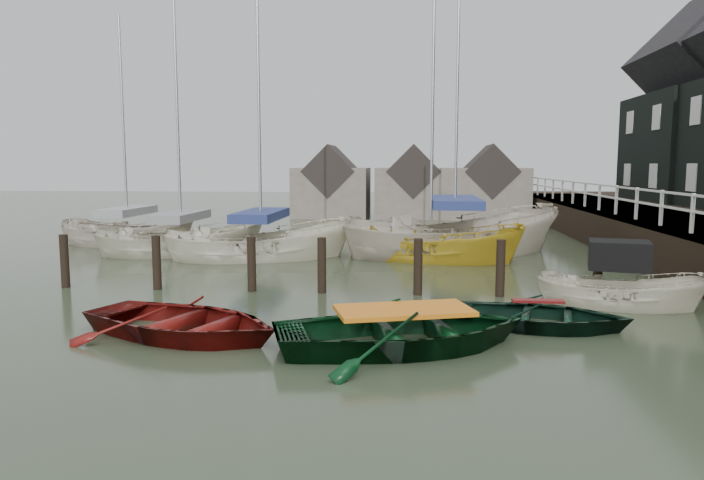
# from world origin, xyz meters

# --- Properties ---
(ground) EXTENTS (120.00, 120.00, 0.00)m
(ground) POSITION_xyz_m (0.00, 0.00, 0.00)
(ground) COLOR #2B3622
(ground) RESTS_ON ground
(pier) EXTENTS (3.04, 32.00, 2.70)m
(pier) POSITION_xyz_m (9.48, 10.00, 0.71)
(pier) COLOR black
(pier) RESTS_ON ground
(mooring_pilings) EXTENTS (13.72, 0.22, 1.80)m
(mooring_pilings) POSITION_xyz_m (-1.11, 3.00, 0.50)
(mooring_pilings) COLOR black
(mooring_pilings) RESTS_ON ground
(far_sheds) EXTENTS (14.00, 4.08, 4.39)m
(far_sheds) POSITION_xyz_m (0.83, 26.00, 1.86)
(far_sheds) COLOR #665B51
(far_sheds) RESTS_ON ground
(rowboat_red) EXTENTS (4.87, 4.20, 0.85)m
(rowboat_red) POSITION_xyz_m (-3.19, -1.28, 0.00)
(rowboat_red) COLOR #60100D
(rowboat_red) RESTS_ON ground
(rowboat_green) EXTENTS (5.25, 4.40, 0.93)m
(rowboat_green) POSITION_xyz_m (0.93, -1.62, 0.00)
(rowboat_green) COLOR black
(rowboat_green) RESTS_ON ground
(rowboat_dkgreen) EXTENTS (4.00, 3.23, 0.73)m
(rowboat_dkgreen) POSITION_xyz_m (3.55, 0.09, 0.00)
(rowboat_dkgreen) COLOR black
(rowboat_dkgreen) RESTS_ON ground
(motorboat) EXTENTS (3.87, 2.18, 2.19)m
(motorboat) POSITION_xyz_m (5.75, 2.13, 0.12)
(motorboat) COLOR beige
(motorboat) RESTS_ON ground
(sailboat_a) EXTENTS (6.27, 4.06, 11.16)m
(sailboat_a) POSITION_xyz_m (-7.22, 9.23, 0.07)
(sailboat_a) COLOR beige
(sailboat_a) RESTS_ON ground
(sailboat_b) EXTENTS (6.87, 4.29, 11.61)m
(sailboat_b) POSITION_xyz_m (-4.13, 8.53, 0.06)
(sailboat_b) COLOR beige
(sailboat_b) RESTS_ON ground
(sailboat_c) EXTENTS (6.64, 3.96, 9.83)m
(sailboat_c) POSITION_xyz_m (1.65, 8.83, 0.01)
(sailboat_c) COLOR gold
(sailboat_c) RESTS_ON ground
(sailboat_d) EXTENTS (8.88, 6.03, 13.75)m
(sailboat_d) POSITION_xyz_m (2.53, 10.17, 0.06)
(sailboat_d) COLOR beige
(sailboat_d) RESTS_ON ground
(sailboat_e) EXTENTS (6.12, 3.01, 10.02)m
(sailboat_e) POSITION_xyz_m (-10.27, 11.43, 0.06)
(sailboat_e) COLOR #C0B2A4
(sailboat_e) RESTS_ON ground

